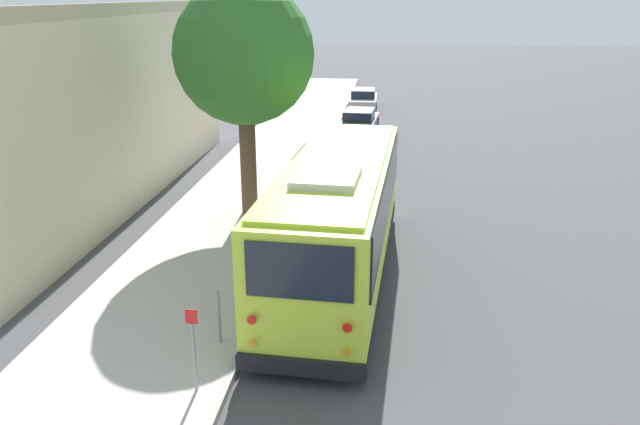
{
  "coord_description": "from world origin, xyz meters",
  "views": [
    {
      "loc": [
        -14.19,
        -1.36,
        7.05
      ],
      "look_at": [
        2.05,
        0.46,
        1.3
      ],
      "focal_mm": 35.0,
      "sensor_mm": 36.0,
      "label": 1
    }
  ],
  "objects_px": {
    "shuttle_bus": "(337,214)",
    "sign_post_near": "(194,349)",
    "parked_sedan_blue": "(351,151)",
    "street_tree": "(244,44)",
    "parked_sedan_silver": "(363,100)",
    "parked_sedan_gray": "(359,122)",
    "sign_post_far": "(219,317)"
  },
  "relations": [
    {
      "from": "parked_sedan_blue",
      "to": "sign_post_far",
      "type": "xyz_separation_m",
      "value": [
        -15.27,
        1.76,
        0.13
      ]
    },
    {
      "from": "parked_sedan_blue",
      "to": "sign_post_near",
      "type": "xyz_separation_m",
      "value": [
        -16.94,
        1.76,
        0.4
      ]
    },
    {
      "from": "parked_sedan_blue",
      "to": "sign_post_far",
      "type": "distance_m",
      "value": 15.37
    },
    {
      "from": "shuttle_bus",
      "to": "sign_post_near",
      "type": "xyz_separation_m",
      "value": [
        -5.31,
        2.13,
        -0.79
      ]
    },
    {
      "from": "parked_sedan_blue",
      "to": "parked_sedan_gray",
      "type": "xyz_separation_m",
      "value": [
        6.47,
        -0.0,
        -0.01
      ]
    },
    {
      "from": "parked_sedan_blue",
      "to": "parked_sedan_gray",
      "type": "distance_m",
      "value": 6.47
    },
    {
      "from": "parked_sedan_blue",
      "to": "shuttle_bus",
      "type": "bearing_deg",
      "value": 179.99
    },
    {
      "from": "sign_post_far",
      "to": "parked_sedan_gray",
      "type": "bearing_deg",
      "value": -4.64
    },
    {
      "from": "parked_sedan_gray",
      "to": "street_tree",
      "type": "height_order",
      "value": "street_tree"
    },
    {
      "from": "parked_sedan_silver",
      "to": "street_tree",
      "type": "distance_m",
      "value": 21.5
    },
    {
      "from": "sign_post_near",
      "to": "shuttle_bus",
      "type": "bearing_deg",
      "value": -21.81
    },
    {
      "from": "sign_post_near",
      "to": "street_tree",
      "type": "bearing_deg",
      "value": 6.67
    },
    {
      "from": "parked_sedan_silver",
      "to": "sign_post_near",
      "type": "distance_m",
      "value": 30.7
    },
    {
      "from": "parked_sedan_silver",
      "to": "sign_post_near",
      "type": "xyz_separation_m",
      "value": [
        -30.66,
        1.63,
        0.39
      ]
    },
    {
      "from": "shuttle_bus",
      "to": "sign_post_near",
      "type": "bearing_deg",
      "value": 161.32
    },
    {
      "from": "parked_sedan_gray",
      "to": "sign_post_near",
      "type": "bearing_deg",
      "value": 179.63
    },
    {
      "from": "parked_sedan_gray",
      "to": "parked_sedan_silver",
      "type": "xyz_separation_m",
      "value": [
        7.24,
        0.13,
        0.02
      ]
    },
    {
      "from": "parked_sedan_blue",
      "to": "parked_sedan_silver",
      "type": "relative_size",
      "value": 1.07
    },
    {
      "from": "parked_sedan_gray",
      "to": "street_tree",
      "type": "xyz_separation_m",
      "value": [
        -13.49,
        2.92,
        4.99
      ]
    },
    {
      "from": "street_tree",
      "to": "sign_post_near",
      "type": "xyz_separation_m",
      "value": [
        -9.93,
        -1.16,
        -4.58
      ]
    },
    {
      "from": "street_tree",
      "to": "sign_post_far",
      "type": "height_order",
      "value": "street_tree"
    },
    {
      "from": "shuttle_bus",
      "to": "sign_post_near",
      "type": "distance_m",
      "value": 5.78
    },
    {
      "from": "parked_sedan_silver",
      "to": "sign_post_far",
      "type": "distance_m",
      "value": 29.03
    },
    {
      "from": "parked_sedan_gray",
      "to": "street_tree",
      "type": "distance_m",
      "value": 14.68
    },
    {
      "from": "street_tree",
      "to": "sign_post_far",
      "type": "bearing_deg",
      "value": -172.0
    },
    {
      "from": "sign_post_near",
      "to": "sign_post_far",
      "type": "height_order",
      "value": "sign_post_near"
    },
    {
      "from": "sign_post_near",
      "to": "parked_sedan_silver",
      "type": "bearing_deg",
      "value": -3.05
    },
    {
      "from": "parked_sedan_blue",
      "to": "street_tree",
      "type": "relative_size",
      "value": 0.57
    },
    {
      "from": "parked_sedan_gray",
      "to": "sign_post_far",
      "type": "xyz_separation_m",
      "value": [
        -21.75,
        1.76,
        0.15
      ]
    },
    {
      "from": "parked_sedan_gray",
      "to": "sign_post_near",
      "type": "relative_size",
      "value": 2.76
    },
    {
      "from": "shuttle_bus",
      "to": "parked_sedan_gray",
      "type": "bearing_deg",
      "value": 4.28
    },
    {
      "from": "parked_sedan_gray",
      "to": "parked_sedan_silver",
      "type": "distance_m",
      "value": 7.24
    }
  ]
}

